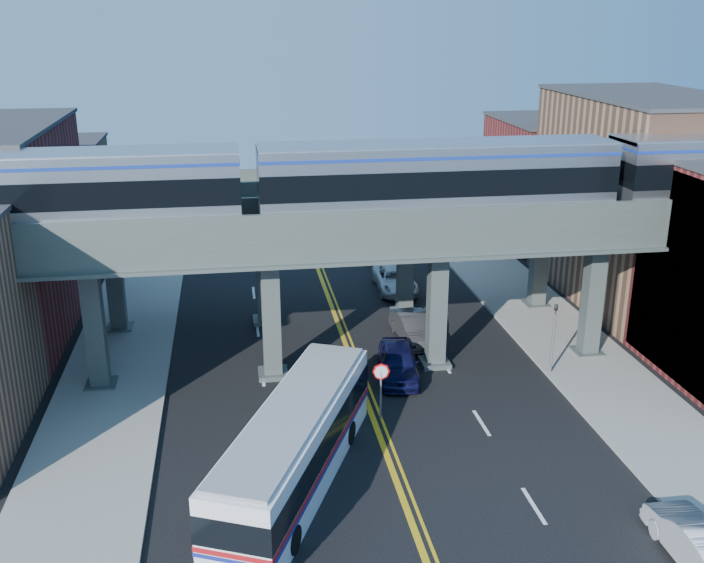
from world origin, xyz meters
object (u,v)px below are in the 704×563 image
(stop_sign, at_px, (381,382))
(traffic_signal, at_px, (554,331))
(car_lane_b, at_px, (414,328))
(car_parked_curb, at_px, (698,542))
(transit_bus, at_px, (295,447))
(transit_train, at_px, (436,178))
(car_lane_a, at_px, (398,362))
(car_lane_c, at_px, (395,280))
(car_lane_d, at_px, (388,253))

(stop_sign, relative_size, traffic_signal, 0.64)
(car_lane_b, relative_size, car_parked_curb, 1.00)
(transit_bus, xyz_separation_m, car_parked_curb, (12.19, -6.30, -0.82))
(transit_train, relative_size, car_parked_curb, 11.31)
(car_lane_a, xyz_separation_m, car_lane_b, (1.74, 4.15, -0.05))
(traffic_signal, distance_m, car_lane_a, 7.51)
(traffic_signal, distance_m, car_parked_curb, 13.73)
(transit_train, xyz_separation_m, transit_bus, (-7.47, -9.32, -7.84))
(car_lane_b, height_order, car_parked_curb, car_lane_b)
(car_lane_c, xyz_separation_m, car_lane_d, (0.62, 5.45, 0.08))
(transit_train, bearing_deg, car_lane_b, 91.87)
(stop_sign, bearing_deg, car_lane_b, 67.55)
(car_lane_d, xyz_separation_m, car_parked_curb, (3.53, -32.23, -0.04))
(car_lane_b, relative_size, car_lane_d, 0.84)
(car_lane_b, bearing_deg, car_lane_c, 80.04)
(car_lane_d, bearing_deg, stop_sign, -98.47)
(car_lane_b, height_order, car_lane_c, car_lane_b)
(car_lane_b, bearing_deg, car_parked_curb, -80.85)
(car_lane_a, bearing_deg, car_parked_curb, -57.82)
(transit_bus, relative_size, car_parked_curb, 2.65)
(car_lane_b, xyz_separation_m, car_lane_d, (1.29, 13.50, 0.04))
(transit_train, bearing_deg, transit_bus, -128.74)
(car_lane_c, relative_size, car_parked_curb, 1.12)
(stop_sign, bearing_deg, car_lane_d, 77.89)
(traffic_signal, xyz_separation_m, car_lane_a, (-7.29, 0.95, -1.51))
(transit_bus, xyz_separation_m, car_lane_c, (8.04, 20.47, -0.86))
(car_parked_curb, bearing_deg, stop_sign, -52.06)
(stop_sign, bearing_deg, car_lane_c, 76.06)
(car_lane_b, bearing_deg, transit_train, -93.40)
(car_lane_a, height_order, car_lane_b, car_lane_a)
(transit_train, relative_size, car_lane_b, 11.28)
(transit_bus, relative_size, car_lane_b, 2.65)
(car_lane_b, bearing_deg, car_lane_d, 79.30)
(transit_train, distance_m, transit_bus, 14.29)
(car_lane_c, xyz_separation_m, car_parked_curb, (4.15, -26.78, 0.04))
(transit_bus, bearing_deg, stop_sign, -19.29)
(transit_train, distance_m, car_lane_b, 9.20)
(transit_train, bearing_deg, car_parked_curb, -73.22)
(transit_bus, bearing_deg, car_lane_a, -10.55)
(transit_bus, relative_size, car_lane_d, 2.21)
(stop_sign, bearing_deg, traffic_signal, 18.63)
(traffic_signal, distance_m, transit_bus, 14.87)
(car_parked_curb, bearing_deg, car_lane_a, -65.39)
(car_lane_c, bearing_deg, traffic_signal, -68.37)
(transit_train, xyz_separation_m, car_lane_d, (1.18, 16.61, -8.62))
(car_lane_d, bearing_deg, transit_train, -90.44)
(stop_sign, xyz_separation_m, transit_bus, (-4.02, -4.32, -0.21))
(car_lane_d, bearing_deg, traffic_signal, -73.46)
(car_parked_curb, bearing_deg, car_lane_b, -75.20)
(car_lane_b, relative_size, car_lane_c, 0.90)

